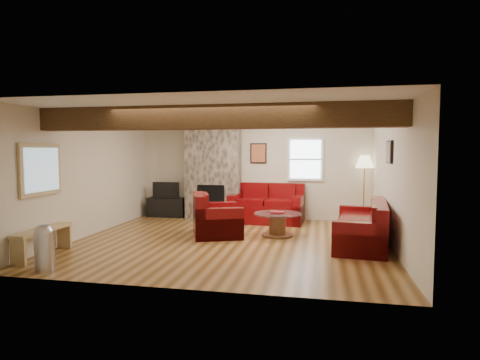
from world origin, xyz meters
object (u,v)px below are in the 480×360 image
Objects in this scene: floor_lamp at (365,165)px; coffee_table at (278,225)px; sofa_three at (361,223)px; television at (167,190)px; armchair_red at (217,215)px; tv_cabinet at (167,207)px; loveseat at (267,203)px.

coffee_table is at bearing -135.50° from floor_lamp.
television is at bearing -109.91° from sofa_three.
floor_lamp reaches higher than sofa_three.
television reaches higher than coffee_table.
armchair_red is 1.48× the size of television.
tv_cabinet is at bearing -179.93° from floor_lamp.
sofa_three is at bearing -26.03° from tv_cabinet.
tv_cabinet is 5.19m from floor_lamp.
armchair_red is 3.88m from floor_lamp.
armchair_red is 2.82m from tv_cabinet.
armchair_red is at bearing -111.39° from loveseat.
sofa_three is at bearing -16.31° from coffee_table.
loveseat is 1.81× the size of coffee_table.
sofa_three is 1.69m from coffee_table.
tv_cabinet is (-1.93, 2.06, -0.19)m from armchair_red.
sofa_three is 5.32m from television.
television is at bearing 177.00° from loveseat.
sofa_three is at bearing -97.07° from floor_lamp.
coffee_table is 2.91m from floor_lamp.
armchair_red is at bearing -46.88° from tv_cabinet.
coffee_table is at bearing -30.46° from tv_cabinet.
floor_lamp is (5.06, 0.01, 0.69)m from television.
sofa_three is 2.56m from floor_lamp.
sofa_three is at bearing -115.94° from armchair_red.
television is (-4.77, 2.33, 0.31)m from sofa_three.
television is (0.00, 0.00, 0.47)m from tv_cabinet.
loveseat is at bearing -128.74° from sofa_three.
floor_lamp is (5.06, 0.01, 1.16)m from tv_cabinet.
floor_lamp reaches higher than armchair_red.
television is (-3.16, 1.86, 0.48)m from coffee_table.
coffee_table is (-1.61, 0.47, -0.17)m from sofa_three.
coffee_table is at bearing -100.19° from sofa_three.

